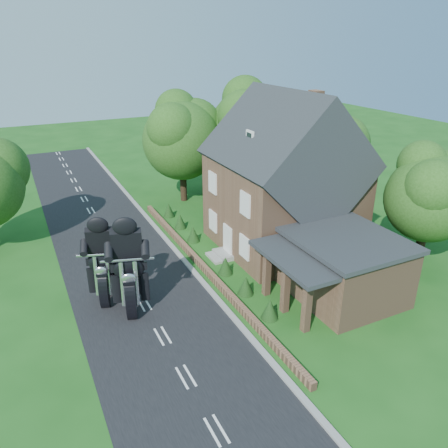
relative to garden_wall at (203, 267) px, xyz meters
name	(u,v)px	position (x,y,z in m)	size (l,w,h in m)	color
ground	(163,336)	(-4.30, -5.00, -0.20)	(120.00, 120.00, 0.00)	#174B15
road	(163,336)	(-4.30, -5.00, -0.19)	(7.00, 80.00, 0.02)	black
kerb	(231,315)	(-0.65, -5.00, -0.14)	(0.30, 80.00, 0.12)	gray
garden_wall	(203,267)	(0.00, 0.00, 0.00)	(0.30, 22.00, 0.40)	brown
house	(284,183)	(6.19, 1.00, 4.14)	(9.54, 8.64, 10.24)	brown
annex	(342,266)	(5.57, -5.80, 1.57)	(7.05, 5.94, 3.44)	brown
tree_annex_side	(434,190)	(12.83, -4.90, 4.49)	(5.64, 5.20, 7.48)	black
tree_house_right	(335,151)	(12.35, 3.62, 4.99)	(6.51, 6.00, 8.40)	black
tree_behind_house	(256,123)	(9.88, 11.14, 6.03)	(7.81, 7.20, 10.08)	black
tree_behind_left	(186,133)	(3.86, 12.13, 5.53)	(6.94, 6.40, 9.16)	black
shrub_a	(270,309)	(1.00, -6.00, 0.35)	(0.90, 0.90, 1.10)	black
shrub_b	(246,285)	(1.00, -3.50, 0.35)	(0.90, 0.90, 1.10)	black
shrub_c	(225,265)	(1.00, -1.00, 0.35)	(0.90, 0.90, 1.10)	black
shrub_d	(193,234)	(1.00, 4.00, 0.35)	(0.90, 0.90, 1.10)	black
shrub_e	(180,221)	(1.00, 6.50, 0.35)	(0.90, 0.90, 1.10)	black
shrub_f	(169,210)	(1.00, 9.00, 0.35)	(0.90, 0.90, 1.10)	black
motorcycle_lead	(132,298)	(-4.99, -2.38, 0.60)	(0.43, 1.71, 1.59)	black
motorcycle_follow	(106,289)	(-5.97, -0.81, 0.53)	(0.40, 1.58, 1.47)	black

